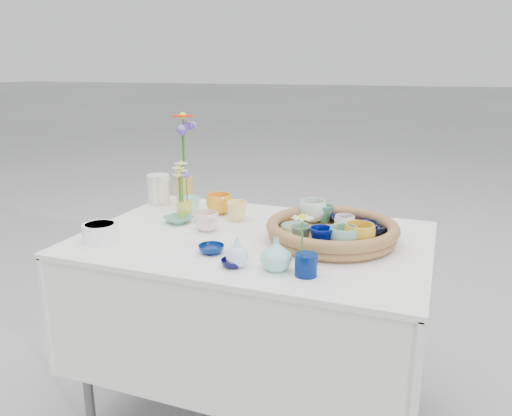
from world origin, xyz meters
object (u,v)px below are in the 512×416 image
(wicker_tray, at_px, (332,231))
(bud_vase_seafoam, at_px, (276,254))
(display_table, at_px, (254,412))
(tall_vase_yellow, at_px, (185,192))

(wicker_tray, distance_m, bud_vase_seafoam, 0.34)
(display_table, height_order, tall_vase_yellow, tall_vase_yellow)
(display_table, xyz_separation_m, tall_vase_yellow, (-0.44, 0.28, 0.83))
(bud_vase_seafoam, relative_size, tall_vase_yellow, 0.75)
(wicker_tray, distance_m, tall_vase_yellow, 0.75)
(display_table, height_order, bud_vase_seafoam, bud_vase_seafoam)
(wicker_tray, bearing_deg, display_table, -169.88)
(tall_vase_yellow, bearing_deg, bud_vase_seafoam, -41.73)
(wicker_tray, height_order, tall_vase_yellow, tall_vase_yellow)
(display_table, bearing_deg, tall_vase_yellow, 147.67)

